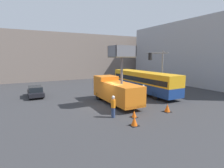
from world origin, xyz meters
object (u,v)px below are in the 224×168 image
Objects in this scene: traffic_cone_near_truck at (134,121)px; traffic_cone_mid_road at (167,108)px; road_worker_near_truck at (113,107)px; road_worker_directing at (143,92)px; traffic_cone_far_side at (134,114)px; parked_car_curbside at (35,91)px; traffic_light_pole at (158,65)px; utility_truck at (116,90)px; city_bus at (144,81)px.

traffic_cone_near_truck is 4.81m from traffic_cone_mid_road.
traffic_cone_mid_road is (5.18, -1.03, -0.60)m from road_worker_near_truck.
traffic_cone_far_side is at bearing -57.55° from road_worker_directing.
parked_car_curbside is (-5.72, 13.75, 0.37)m from traffic_cone_near_truck.
traffic_light_pole is 8.06m from traffic_cone_mid_road.
road_worker_near_truck is (-9.28, -4.89, -3.02)m from traffic_light_pole.
utility_truck reaches higher than road_worker_directing.
traffic_cone_far_side is at bearing -61.15° from parked_car_curbside.
traffic_light_pole is (0.80, -1.92, 2.20)m from city_bus.
traffic_light_pole reaches higher than road_worker_directing.
city_bus is at bearing -175.67° from road_worker_near_truck.
road_worker_near_truck reaches higher than traffic_cone_far_side.
road_worker_near_truck is at bearing -152.21° from traffic_light_pole.
utility_truck reaches higher than traffic_cone_near_truck.
city_bus is 16.55× the size of traffic_cone_near_truck.
parked_car_curbside reaches higher than traffic_cone_far_side.
traffic_light_pole is 9.66× the size of traffic_cone_far_side.
utility_truck reaches higher than traffic_cone_far_side.
city_bus reaches higher than traffic_cone_far_side.
traffic_cone_near_truck is 14.90m from parked_car_curbside.
city_bus is at bearing 48.98° from traffic_cone_near_truck.
traffic_cone_near_truck is 0.17× the size of parked_car_curbside.
road_worker_directing is (6.08, 3.75, -0.04)m from road_worker_near_truck.
city_bus is 10.90m from road_worker_near_truck.
utility_truck is 11.93× the size of traffic_cone_far_side.
utility_truck reaches higher than traffic_cone_mid_road.
road_worker_near_truck is 0.45× the size of parked_car_curbside.
traffic_cone_mid_road is 0.18× the size of parked_car_curbside.
road_worker_directing is at bearing 79.37° from traffic_cone_mid_road.
traffic_cone_far_side is at bearing 118.22° from road_worker_near_truck.
utility_truck is 3.98× the size of road_worker_directing.
utility_truck is at bearing 80.81° from traffic_cone_far_side.
city_bus is 6.52× the size of road_worker_directing.
utility_truck is 6.43m from traffic_cone_near_truck.
road_worker_directing is at bearing -160.42° from traffic_light_pole.
road_worker_near_truck is 12.56m from parked_car_curbside.
city_bus is 19.54× the size of traffic_cone_far_side.
parked_car_curbside is (-5.17, 11.44, -0.25)m from road_worker_near_truck.
road_worker_directing is at bearing 45.42° from traffic_cone_far_side.
traffic_cone_near_truck is at bearing -140.49° from traffic_light_pole.
traffic_light_pole reaches higher than traffic_cone_near_truck.
city_bus is 6.28× the size of road_worker_near_truck.
utility_truck is at bearing -156.17° from road_worker_near_truck.
utility_truck is 10.77m from parked_car_curbside.
traffic_cone_far_side is 0.14× the size of parked_car_curbside.
parked_car_curbside is (-13.65, 4.63, -1.07)m from city_bus.
utility_truck reaches higher than traffic_light_pole.
traffic_cone_mid_road is 1.23× the size of traffic_cone_far_side.
road_worker_near_truck is 2.45m from traffic_cone_near_truck.
traffic_cone_near_truck is at bearing -67.43° from parked_car_curbside.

